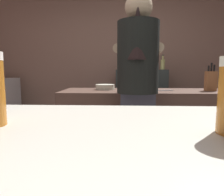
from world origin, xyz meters
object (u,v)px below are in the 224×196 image
at_px(mixing_bowl, 105,87).
at_px(bottle_olive_oil, 154,65).
at_px(bartender, 137,85).
at_px(chefs_knife, 162,91).
at_px(bottle_soy, 138,65).
at_px(bottle_hot_sauce, 131,65).
at_px(knife_block, 211,81).
at_px(bottle_vinegar, 163,64).

relative_size(mixing_bowl, bottle_olive_oil, 1.05).
bearing_deg(bottle_olive_oil, bartender, -103.17).
bearing_deg(chefs_knife, bottle_soy, 83.19).
bearing_deg(chefs_knife, bottle_hot_sauce, 88.92).
bearing_deg(mixing_bowl, chefs_knife, -11.32).
height_order(knife_block, mixing_bowl, knife_block).
height_order(bartender, mixing_bowl, bartender).
relative_size(knife_block, bottle_vinegar, 1.26).
height_order(bottle_hot_sauce, bottle_olive_oil, bottle_olive_oil).
height_order(mixing_bowl, bottle_vinegar, bottle_vinegar).
height_order(mixing_bowl, bottle_hot_sauce, bottle_hot_sauce).
distance_m(knife_block, bottle_hot_sauce, 1.34).
distance_m(chefs_knife, bottle_hot_sauce, 1.17).
distance_m(bartender, bottle_soy, 1.57).
height_order(knife_block, bottle_olive_oil, bottle_olive_oil).
xyz_separation_m(mixing_bowl, bottle_vinegar, (0.82, 1.05, 0.28)).
bearing_deg(bottle_vinegar, bartender, -107.72).
bearing_deg(bottle_olive_oil, bottle_hot_sauce, -158.80).
relative_size(chefs_knife, bottle_vinegar, 1.06).
bearing_deg(bottle_soy, bottle_olive_oil, 21.19).
relative_size(knife_block, bottle_olive_oil, 1.45).
height_order(knife_block, bottle_hot_sauce, bottle_hot_sauce).
xyz_separation_m(mixing_bowl, bottle_hot_sauce, (0.32, 0.98, 0.27)).
distance_m(knife_block, bottle_vinegar, 1.19).
xyz_separation_m(knife_block, bottle_vinegar, (-0.27, 1.14, 0.20)).
bearing_deg(bottle_olive_oil, bottle_soy, -158.81).
distance_m(knife_block, mixing_bowl, 1.10).
distance_m(chefs_knife, bottle_vinegar, 1.23).
bearing_deg(mixing_bowl, bottle_soy, 67.44).
bearing_deg(chefs_knife, bartender, -139.91).
distance_m(mixing_bowl, bottle_soy, 1.14).
xyz_separation_m(chefs_knife, bottle_hot_sauce, (-0.28, 1.10, 0.29)).
xyz_separation_m(knife_block, bottle_soy, (-0.66, 1.12, 0.18)).
xyz_separation_m(knife_block, mixing_bowl, (-1.09, 0.09, -0.08)).
xyz_separation_m(mixing_bowl, chefs_knife, (0.59, -0.12, -0.02)).
distance_m(bottle_hot_sauce, bottle_vinegar, 0.50).
bearing_deg(bartender, bottle_vinegar, -10.73).
bearing_deg(chefs_knife, mixing_bowl, 153.50).
xyz_separation_m(chefs_knife, bottle_olive_oil, (0.11, 1.25, 0.29)).
xyz_separation_m(mixing_bowl, bottle_soy, (0.43, 1.02, 0.26)).
bearing_deg(bottle_olive_oil, chefs_knife, -94.87).
bearing_deg(bottle_olive_oil, knife_block, -72.35).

